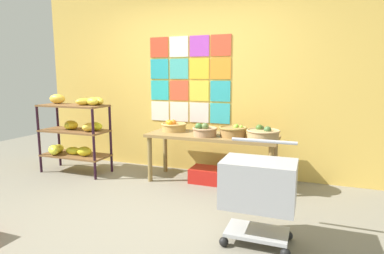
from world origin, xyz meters
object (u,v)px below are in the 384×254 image
(fruit_basket_right, at_px, (205,130))
(shopping_cart, at_px, (258,187))
(fruit_basket_centre, at_px, (173,126))
(banana_shelf_unit, at_px, (75,129))
(produce_crate_under_table, at_px, (208,175))
(display_table, at_px, (212,140))
(fruit_basket_back_right, at_px, (263,134))
(fruit_basket_back_left, at_px, (233,131))

(fruit_basket_right, bearing_deg, shopping_cart, -54.55)
(shopping_cart, bearing_deg, fruit_basket_centre, 121.03)
(banana_shelf_unit, relative_size, shopping_cart, 1.33)
(banana_shelf_unit, bearing_deg, produce_crate_under_table, 7.09)
(fruit_basket_centre, distance_m, produce_crate_under_table, 0.83)
(produce_crate_under_table, xyz_separation_m, shopping_cart, (0.88, -1.37, 0.40))
(display_table, height_order, shopping_cart, shopping_cart)
(fruit_basket_centre, height_order, produce_crate_under_table, fruit_basket_centre)
(display_table, relative_size, produce_crate_under_table, 3.75)
(banana_shelf_unit, height_order, fruit_basket_back_right, banana_shelf_unit)
(produce_crate_under_table, bearing_deg, display_table, -1.11)
(fruit_basket_right, relative_size, fruit_basket_back_right, 0.80)
(fruit_basket_centre, bearing_deg, fruit_basket_back_right, -8.11)
(shopping_cart, bearing_deg, fruit_basket_back_left, 98.67)
(produce_crate_under_table, relative_size, shopping_cart, 0.53)
(banana_shelf_unit, distance_m, fruit_basket_back_left, 2.31)
(shopping_cart, bearing_deg, banana_shelf_unit, 145.14)
(fruit_basket_centre, bearing_deg, banana_shelf_unit, -167.24)
(fruit_basket_centre, bearing_deg, display_table, -7.81)
(display_table, height_order, fruit_basket_back_left, fruit_basket_back_left)
(fruit_basket_back_right, height_order, shopping_cart, shopping_cart)
(banana_shelf_unit, relative_size, fruit_basket_right, 3.58)
(fruit_basket_centre, distance_m, fruit_basket_back_left, 0.88)
(fruit_basket_right, height_order, fruit_basket_centre, fruit_basket_right)
(fruit_basket_centre, bearing_deg, shopping_cart, -45.81)
(shopping_cart, bearing_deg, fruit_basket_right, 112.29)
(fruit_basket_right, distance_m, produce_crate_under_table, 0.64)
(shopping_cart, bearing_deg, produce_crate_under_table, 109.45)
(fruit_basket_centre, relative_size, produce_crate_under_table, 0.78)
(fruit_basket_back_right, relative_size, produce_crate_under_table, 0.87)
(display_table, distance_m, produce_crate_under_table, 0.48)
(fruit_basket_right, distance_m, fruit_basket_centre, 0.57)
(fruit_basket_back_left, relative_size, shopping_cart, 0.41)
(fruit_basket_back_right, bearing_deg, fruit_basket_back_left, 170.42)
(fruit_basket_right, relative_size, fruit_basket_back_left, 0.90)
(display_table, bearing_deg, shopping_cart, -58.94)
(fruit_basket_back_right, bearing_deg, shopping_cart, -83.22)
(fruit_basket_centre, height_order, shopping_cart, shopping_cart)
(banana_shelf_unit, height_order, fruit_basket_back_left, banana_shelf_unit)
(fruit_basket_back_right, bearing_deg, banana_shelf_unit, -176.94)
(display_table, xyz_separation_m, fruit_basket_back_left, (0.29, -0.03, 0.15))
(display_table, distance_m, fruit_basket_back_left, 0.33)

